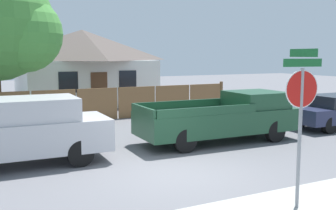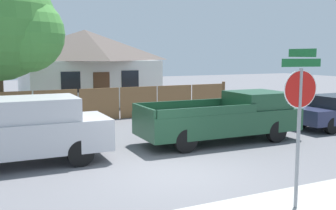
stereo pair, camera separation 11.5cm
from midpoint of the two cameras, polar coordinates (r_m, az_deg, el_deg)
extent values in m
plane|color=slate|center=(9.86, 1.61, -9.95)|extent=(80.00, 80.00, 0.00)
cube|color=brown|center=(17.21, -21.92, -0.59)|extent=(1.82, 0.06, 1.44)
cube|color=brown|center=(17.44, -15.70, -0.23)|extent=(1.82, 0.06, 1.44)
cube|color=brown|center=(17.87, -9.72, 0.11)|extent=(1.82, 0.06, 1.44)
cube|color=brown|center=(18.48, -4.07, 0.44)|extent=(1.82, 0.06, 1.44)
cube|color=brown|center=(19.27, 1.16, 0.73)|extent=(1.82, 0.06, 1.44)
cube|color=brown|center=(20.20, 5.96, 1.00)|extent=(1.82, 0.06, 1.44)
cube|color=brown|center=(20.71, 8.18, 1.26)|extent=(0.12, 0.12, 1.54)
cube|color=white|center=(24.59, -11.68, 3.37)|extent=(7.28, 6.61, 2.61)
pyramid|color=#514742|center=(24.55, -11.82, 8.53)|extent=(7.86, 7.14, 1.82)
cube|color=black|center=(20.98, -13.78, 3.23)|extent=(1.00, 0.04, 1.10)
cube|color=black|center=(21.90, -5.36, 3.57)|extent=(1.00, 0.04, 1.10)
cube|color=brown|center=(21.42, -9.45, 2.05)|extent=(0.90, 0.04, 2.00)
sphere|color=#478F3C|center=(17.41, -19.81, 9.68)|extent=(3.19, 3.19, 3.19)
cube|color=#B7B7BC|center=(11.17, -20.74, -4.32)|extent=(4.85, 1.98, 0.86)
cube|color=#B7B7BC|center=(11.04, -21.53, -0.65)|extent=(3.40, 1.79, 0.60)
cube|color=black|center=(11.24, -13.38, -0.21)|extent=(0.10, 1.64, 0.50)
cylinder|color=black|center=(12.23, -13.92, -5.04)|extent=(0.71, 0.22, 0.71)
cylinder|color=black|center=(10.66, -12.26, -6.81)|extent=(0.71, 0.22, 0.71)
cube|color=#1E472D|center=(13.32, 7.70, -2.28)|extent=(5.57, 2.07, 0.75)
cube|color=#1E472D|center=(14.09, 12.97, 0.79)|extent=(1.81, 1.82, 0.55)
cube|color=#1E472D|center=(13.58, 2.32, 0.11)|extent=(3.47, 0.16, 0.26)
cube|color=#1E472D|center=(11.98, 6.31, -0.89)|extent=(3.47, 0.16, 0.26)
cube|color=#1E472D|center=(12.02, -3.30, -0.83)|extent=(0.12, 1.84, 0.26)
cylinder|color=black|center=(15.03, 11.45, -2.64)|extent=(0.73, 0.22, 0.73)
cylinder|color=black|center=(13.71, 15.68, -3.73)|extent=(0.73, 0.22, 0.73)
cylinder|color=black|center=(13.33, -0.57, -3.76)|extent=(0.73, 0.22, 0.73)
cylinder|color=black|center=(11.82, 2.84, -5.21)|extent=(0.73, 0.22, 0.73)
cylinder|color=black|center=(16.83, 19.11, -2.02)|extent=(0.63, 0.22, 0.63)
cylinder|color=black|center=(15.81, 22.82, -2.78)|extent=(0.63, 0.22, 0.63)
cylinder|color=gray|center=(7.84, 18.77, -4.75)|extent=(0.07, 0.07, 2.68)
cylinder|color=red|center=(7.71, 19.06, 2.18)|extent=(0.67, 0.11, 0.68)
cylinder|color=white|center=(7.71, 19.07, 2.18)|extent=(0.71, 0.10, 0.72)
cube|color=#19602D|center=(7.68, 19.21, 5.81)|extent=(0.84, 0.13, 0.15)
cube|color=#19602D|center=(7.68, 19.27, 7.15)|extent=(0.12, 0.76, 0.15)
camera|label=1|loc=(0.06, -89.68, 0.04)|focal=42.00mm
camera|label=2|loc=(0.06, 90.32, -0.04)|focal=42.00mm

